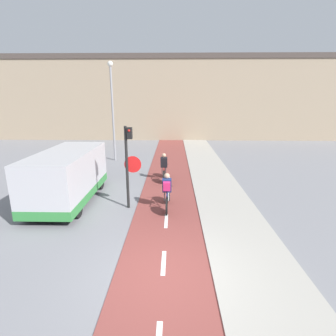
{
  "coord_description": "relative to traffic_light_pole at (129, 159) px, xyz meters",
  "views": [
    {
      "loc": [
        0.26,
        -5.74,
        4.39
      ],
      "look_at": [
        0.0,
        6.07,
        1.2
      ],
      "focal_mm": 28.0,
      "sensor_mm": 36.0,
      "label": 1
    }
  ],
  "objects": [
    {
      "name": "cyclist_near",
      "position": [
        1.51,
        -0.11,
        -1.34
      ],
      "size": [
        0.46,
        1.83,
        1.52
      ],
      "color": "black",
      "rests_on": "ground_plane"
    },
    {
      "name": "traffic_light_pole",
      "position": [
        0.0,
        0.0,
        0.0
      ],
      "size": [
        0.67,
        0.25,
        3.34
      ],
      "color": "black",
      "rests_on": "ground_plane"
    },
    {
      "name": "building_row_background",
      "position": [
        1.5,
        20.01,
        2.24
      ],
      "size": [
        60.0,
        5.2,
        8.57
      ],
      "color": "gray",
      "rests_on": "ground_plane"
    },
    {
      "name": "bike_lane",
      "position": [
        1.5,
        -4.22,
        -2.05
      ],
      "size": [
        2.52,
        60.0,
        0.02
      ],
      "color": "brown",
      "rests_on": "ground_plane"
    },
    {
      "name": "sidewalk_strip",
      "position": [
        3.96,
        -4.22,
        -2.04
      ],
      "size": [
        2.4,
        60.0,
        0.05
      ],
      "color": "#A8A399",
      "rests_on": "ground_plane"
    },
    {
      "name": "cyclist_far",
      "position": [
        1.25,
        3.71,
        -1.39
      ],
      "size": [
        0.46,
        1.77,
        1.51
      ],
      "color": "black",
      "rests_on": "ground_plane"
    },
    {
      "name": "ground_plane",
      "position": [
        1.5,
        -4.22,
        -2.06
      ],
      "size": [
        120.0,
        120.0,
        0.0
      ],
      "primitive_type": "plane",
      "color": "gray"
    },
    {
      "name": "van",
      "position": [
        -2.76,
        0.66,
        -0.97
      ],
      "size": [
        2.04,
        4.96,
        2.21
      ],
      "color": "#B7B7BC",
      "rests_on": "ground_plane"
    },
    {
      "name": "street_lamp_far",
      "position": [
        -2.45,
        8.37,
        2.05
      ],
      "size": [
        0.36,
        0.36,
        6.71
      ],
      "color": "gray",
      "rests_on": "ground_plane"
    }
  ]
}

